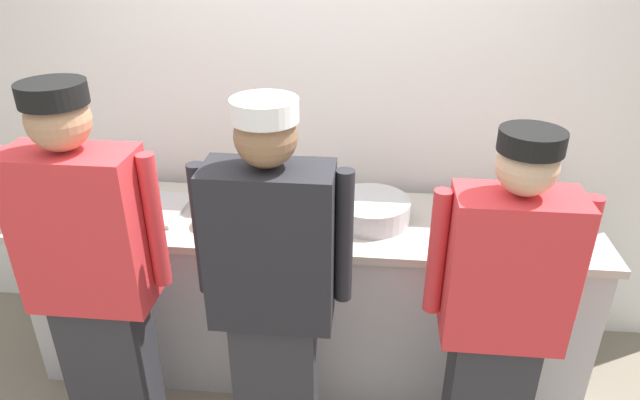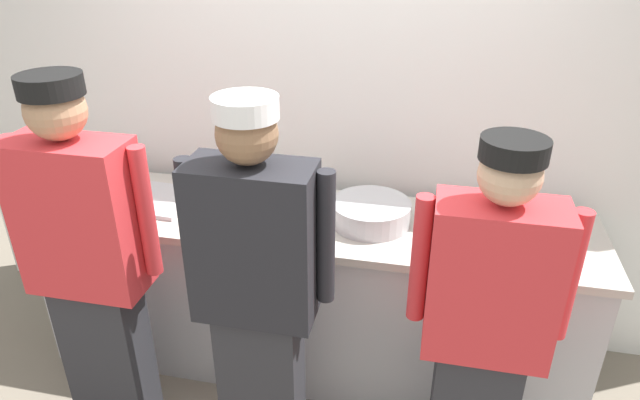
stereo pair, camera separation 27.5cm
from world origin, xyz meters
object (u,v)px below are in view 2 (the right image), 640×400
at_px(chef_near_left, 90,264).
at_px(plate_stack_front, 221,210).
at_px(ramekin_orange_sauce, 555,224).
at_px(ramekin_red_sauce, 500,243).
at_px(mixing_bowl_steel, 371,213).
at_px(ramekin_green_sauce, 532,232).
at_px(sheet_tray, 144,198).
at_px(ramekin_yellow_sauce, 292,201).
at_px(chef_far_right, 484,328).
at_px(chef_center, 257,291).
at_px(deli_cup, 205,198).
at_px(squeeze_bottle_primary, 236,178).

distance_m(chef_near_left, plate_stack_front, 0.67).
relative_size(ramekin_orange_sauce, ramekin_red_sauce, 0.98).
xyz_separation_m(mixing_bowl_steel, ramekin_green_sauce, (0.76, 0.03, -0.03)).
relative_size(sheet_tray, ramekin_yellow_sauce, 5.13).
height_order(chef_near_left, ramekin_green_sauce, chef_near_left).
bearing_deg(sheet_tray, plate_stack_front, -12.61).
relative_size(sheet_tray, ramekin_orange_sauce, 5.63).
relative_size(ramekin_yellow_sauce, ramekin_orange_sauce, 1.10).
bearing_deg(sheet_tray, ramekin_red_sauce, -2.88).
relative_size(ramekin_green_sauce, ramekin_yellow_sauce, 1.00).
distance_m(chef_far_right, ramekin_red_sauce, 0.56).
relative_size(chef_center, chef_far_right, 1.05).
bearing_deg(ramekin_yellow_sauce, ramekin_orange_sauce, 1.06).
bearing_deg(ramekin_orange_sauce, deli_cup, -175.52).
height_order(mixing_bowl_steel, ramekin_yellow_sauce, mixing_bowl_steel).
bearing_deg(ramekin_red_sauce, ramekin_orange_sauce, 40.37).
bearing_deg(chef_far_right, ramekin_red_sauce, 81.26).
relative_size(mixing_bowl_steel, ramekin_orange_sauce, 4.25).
bearing_deg(chef_center, ramekin_red_sauce, 30.19).
relative_size(ramekin_green_sauce, ramekin_orange_sauce, 1.10).
bearing_deg(chef_center, ramekin_green_sauce, 31.58).
height_order(chef_center, mixing_bowl_steel, chef_center).
xyz_separation_m(chef_far_right, sheet_tray, (-1.74, 0.64, 0.05)).
bearing_deg(squeeze_bottle_primary, ramekin_yellow_sauce, -11.07).
height_order(ramekin_yellow_sauce, ramekin_red_sauce, ramekin_red_sauce).
bearing_deg(ramekin_red_sauce, chef_center, -149.81).
relative_size(chef_far_right, mixing_bowl_steel, 4.22).
xyz_separation_m(chef_near_left, deli_cup, (0.26, 0.66, 0.02)).
distance_m(chef_center, ramekin_orange_sauce, 1.49).
bearing_deg(squeeze_bottle_primary, ramekin_orange_sauce, -1.38).
relative_size(plate_stack_front, sheet_tray, 0.39).
xyz_separation_m(plate_stack_front, sheet_tray, (-0.48, 0.11, -0.04)).
distance_m(chef_near_left, ramekin_yellow_sauce, 1.04).
height_order(chef_far_right, ramekin_red_sauce, chef_far_right).
bearing_deg(plate_stack_front, sheet_tray, 167.39).
distance_m(ramekin_yellow_sauce, ramekin_red_sauce, 1.06).
relative_size(chef_far_right, ramekin_orange_sauce, 17.92).
xyz_separation_m(chef_center, ramekin_red_sauce, (0.98, 0.57, 0.01)).
height_order(chef_center, sheet_tray, chef_center).
bearing_deg(deli_cup, chef_near_left, -111.17).
relative_size(mixing_bowl_steel, squeeze_bottle_primary, 2.03).
bearing_deg(squeeze_bottle_primary, ramekin_red_sauce, -11.18).
bearing_deg(chef_center, mixing_bowl_steel, 60.92).
xyz_separation_m(squeeze_bottle_primary, ramekin_orange_sauce, (1.63, -0.04, -0.07)).
xyz_separation_m(chef_near_left, chef_center, (0.75, -0.00, -0.02)).
bearing_deg(chef_far_right, plate_stack_front, 157.02).
relative_size(chef_near_left, plate_stack_front, 8.72).
xyz_separation_m(chef_center, ramekin_green_sauce, (1.13, 0.70, 0.02)).
relative_size(mixing_bowl_steel, sheet_tray, 0.76).
xyz_separation_m(chef_center, plate_stack_front, (-0.36, 0.56, 0.04)).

